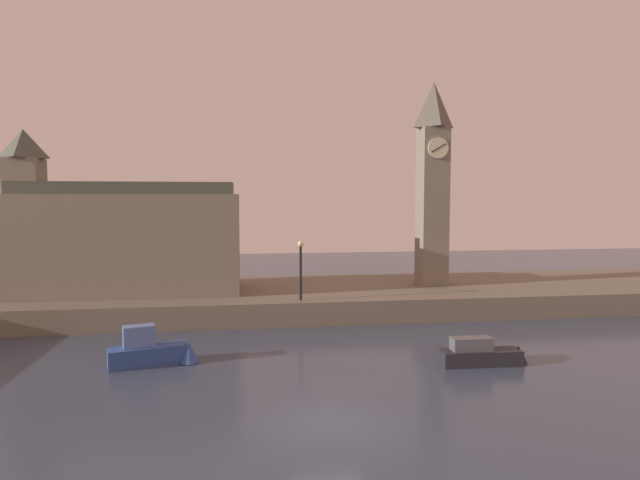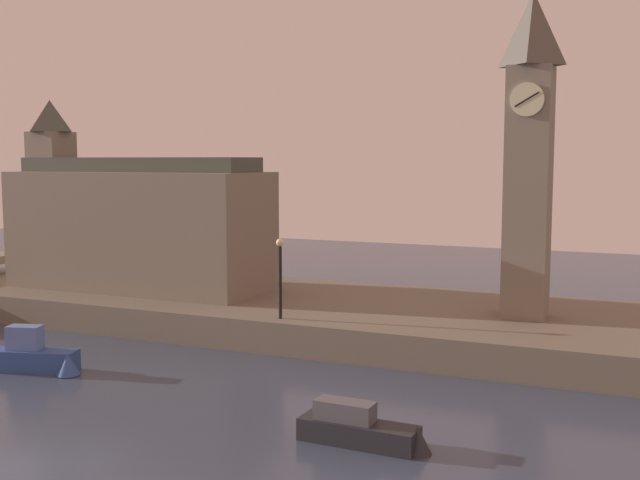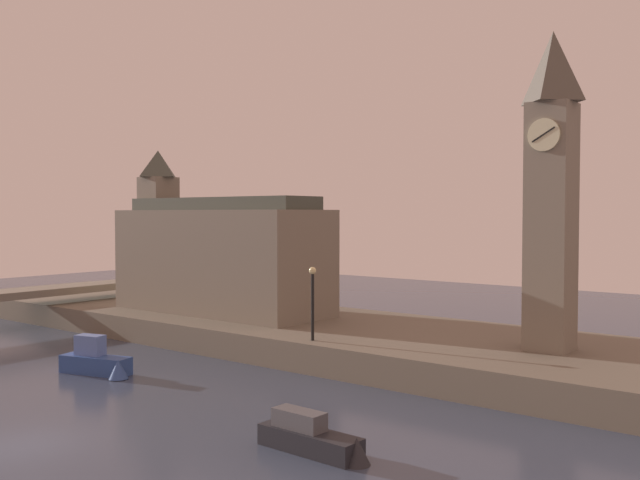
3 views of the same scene
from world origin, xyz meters
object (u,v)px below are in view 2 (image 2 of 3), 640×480
(parliament_hall, at_px, (133,223))
(boat_barge_dark, at_px, (367,430))
(clock_tower, at_px, (529,152))
(streetlamp, at_px, (280,268))
(boat_tour_blue, at_px, (37,356))

(parliament_hall, xyz_separation_m, boat_barge_dark, (19.25, -13.83, -4.69))
(clock_tower, xyz_separation_m, boat_barge_dark, (-2.48, -14.24, -8.60))
(parliament_hall, bearing_deg, streetlamp, -21.05)
(clock_tower, height_order, boat_tour_blue, clock_tower)
(parliament_hall, height_order, streetlamp, parliament_hall)
(streetlamp, xyz_separation_m, boat_barge_dark, (7.69, -9.38, -3.33))
(clock_tower, bearing_deg, streetlamp, -154.45)
(clock_tower, height_order, streetlamp, clock_tower)
(clock_tower, bearing_deg, boat_barge_dark, -99.87)
(clock_tower, xyz_separation_m, boat_tour_blue, (-17.85, -11.97, -8.46))
(clock_tower, distance_m, streetlamp, 12.44)
(streetlamp, distance_m, boat_barge_dark, 12.58)
(parliament_hall, relative_size, boat_tour_blue, 3.44)
(parliament_hall, relative_size, boat_barge_dark, 3.46)
(parliament_hall, distance_m, boat_barge_dark, 24.16)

